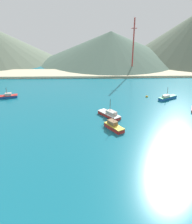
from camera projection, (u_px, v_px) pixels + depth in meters
The scene contains 9 objects.
ground at pixel (111, 149), 67.59m from camera, with size 260.00×280.00×0.50m.
fishing_boat_1 at pixel (114, 126), 78.02m from camera, with size 6.50×8.08×5.85m.
fishing_boat_2 at pixel (110, 114), 87.23m from camera, with size 8.23×9.70×6.72m.
fishing_boat_4 at pixel (6, 96), 106.25m from camera, with size 10.58×5.07×4.77m.
fishing_boat_6 at pixel (167, 97), 104.54m from camera, with size 9.20×6.79×5.52m.
buoy_0 at pixel (147, 97), 107.45m from camera, with size 1.09×1.09×1.09m.
beach_strip at pixel (100, 73), 145.74m from camera, with size 247.00×18.60×1.20m, color beige.
hill_central at pixel (111, 46), 180.65m from camera, with size 106.75×106.75×21.81m.
radio_tower at pixel (133, 46), 141.12m from camera, with size 3.22×2.58×32.20m.
Camera 1 is at (-5.51, -28.05, 35.73)m, focal length 38.47 mm.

